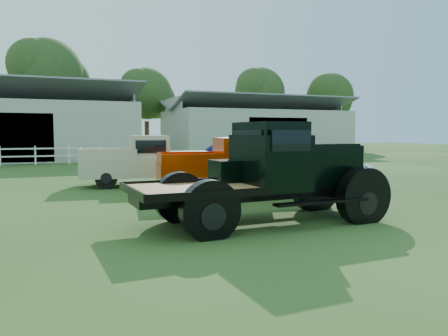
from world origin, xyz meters
name	(u,v)px	position (x,y,z in m)	size (l,w,h in m)	color
ground	(235,213)	(0.00, 0.00, 0.00)	(120.00, 120.00, 0.00)	#223F15
shed_left	(6,122)	(-7.00, 26.00, 2.80)	(18.80, 10.20, 5.60)	#A7A69E
shed_right	(255,126)	(14.00, 27.00, 2.60)	(16.80, 9.20, 5.20)	#A7A69E
tree_b	(48,92)	(-4.00, 34.00, 5.75)	(6.90, 6.90, 11.50)	black
tree_c	(147,107)	(5.00, 33.00, 4.50)	(5.40, 5.40, 9.00)	black
tree_d	(260,106)	(18.00, 34.00, 5.00)	(6.00, 6.00, 10.00)	black
tree_e	(330,109)	(26.00, 32.00, 4.75)	(5.70, 5.70, 9.50)	black
vintage_flatbed	(265,173)	(0.14, -1.38, 1.14)	(5.75, 2.28, 2.28)	black
red_pickup	(236,166)	(1.27, 2.75, 0.95)	(5.22, 2.00, 1.90)	#B22800
white_pickup	(146,161)	(-0.80, 6.69, 0.94)	(5.14, 1.99, 1.89)	#BBBA99
misc_car_blue	(232,156)	(5.19, 12.23, 0.75)	(1.77, 4.39, 1.50)	navy
misc_car_grey	(272,152)	(9.12, 14.73, 0.76)	(1.61, 4.62, 1.52)	#525158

